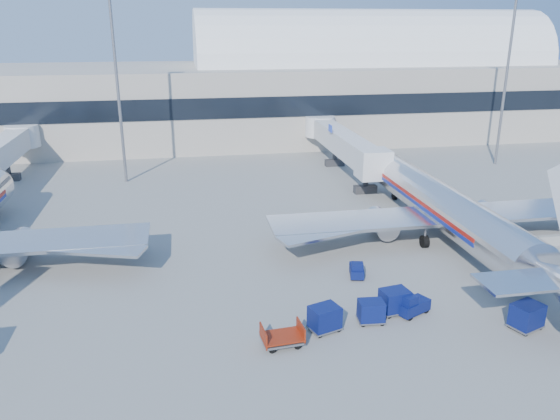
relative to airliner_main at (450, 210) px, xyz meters
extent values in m
plane|color=gray|center=(-10.00, -4.51, -2.93)|extent=(260.00, 260.00, 0.00)
cube|color=#B2AA9E|center=(-35.00, 51.49, 3.07)|extent=(170.00, 28.00, 12.00)
cube|color=black|center=(-35.00, 37.54, 4.07)|extent=(170.00, 0.40, 3.00)
cylinder|color=white|center=(10.00, 51.49, 9.07)|extent=(60.00, 18.00, 18.00)
cylinder|color=silver|center=(0.00, 1.49, -0.03)|extent=(3.80, 28.00, 3.80)
sphere|color=silver|center=(0.00, 15.49, -0.03)|extent=(3.72, 3.72, 3.72)
cube|color=#A3140C|center=(0.00, 2.49, 0.22)|extent=(3.85, 20.16, 0.32)
cube|color=navy|center=(0.00, 2.49, -0.15)|extent=(3.85, 20.16, 0.32)
cube|color=silver|center=(0.00, 0.49, -0.63)|extent=(32.00, 5.00, 0.28)
cylinder|color=#B7B7BC|center=(-5.50, 1.99, -1.58)|extent=(2.10, 3.80, 2.10)
cylinder|color=#B7B7BC|center=(5.50, 1.99, -1.58)|extent=(2.10, 3.80, 2.10)
cylinder|color=black|center=(0.00, 12.49, -2.48)|extent=(0.40, 0.90, 0.90)
cylinder|color=#B7B7BC|center=(-36.50, 1.99, -1.58)|extent=(2.10, 3.80, 2.10)
cube|color=silver|center=(-2.40, 25.49, 1.07)|extent=(2.70, 24.00, 2.70)
cube|color=silver|center=(-2.40, 13.29, 1.07)|extent=(3.40, 3.20, 3.20)
cylinder|color=silver|center=(-2.40, 36.99, 1.07)|extent=(4.40, 4.40, 3.00)
cube|color=#2D2D30|center=(-2.40, 15.49, -1.13)|extent=(0.50, 0.50, 3.00)
cube|color=#2D2D30|center=(-2.40, 15.49, -2.48)|extent=(2.60, 1.00, 0.90)
cube|color=#2D2D30|center=(-2.40, 28.49, -1.13)|extent=(0.50, 0.50, 3.00)
cube|color=#2D2D30|center=(-2.40, 28.49, -2.48)|extent=(2.60, 1.00, 0.90)
cube|color=navy|center=(-4.00, 25.49, 2.87)|extent=(0.12, 1.40, 0.90)
cylinder|color=silver|center=(-44.40, 36.99, 1.07)|extent=(4.40, 4.40, 3.00)
cube|color=#2D2D30|center=(-44.40, 28.49, -1.13)|extent=(0.50, 0.50, 3.00)
cube|color=#2D2D30|center=(-44.40, 28.49, -2.48)|extent=(2.60, 1.00, 0.90)
cylinder|color=slate|center=(-30.00, 25.49, 8.07)|extent=(0.36, 0.36, 22.00)
cylinder|color=slate|center=(20.00, 25.49, 8.07)|extent=(0.36, 0.36, 22.00)
cube|color=#9E9E96|center=(8.00, -2.51, -2.48)|extent=(3.00, 0.55, 0.90)
cube|color=#0A134C|center=(-8.31, -11.71, -2.36)|extent=(2.64, 2.09, 0.77)
cube|color=#0A134C|center=(-8.77, -11.94, -1.75)|extent=(1.28, 1.33, 0.72)
cylinder|color=black|center=(-7.78, -10.94, -2.64)|extent=(0.61, 0.45, 0.57)
cube|color=#0A134C|center=(0.46, -9.08, -2.33)|extent=(2.63, 2.68, 0.82)
cube|color=#0A134C|center=(0.08, -8.69, -1.68)|extent=(1.46, 1.46, 0.76)
cylinder|color=black|center=(1.41, -9.37, -2.62)|extent=(0.59, 0.61, 0.61)
cube|color=#0A134C|center=(-10.24, -5.51, -2.45)|extent=(1.44, 2.19, 0.66)
cube|color=#0A134C|center=(-10.34, -5.93, -1.92)|extent=(1.03, 0.97, 0.61)
cylinder|color=black|center=(-10.46, -4.73, -2.68)|extent=(0.30, 0.52, 0.49)
cube|color=#0A134C|center=(-9.48, -11.35, -1.98)|extent=(2.01, 1.68, 1.45)
cube|color=slate|center=(-9.48, -11.35, -2.71)|extent=(2.11, 1.74, 0.10)
cylinder|color=black|center=(-8.88, -10.69, -2.73)|extent=(0.42, 0.22, 0.40)
cube|color=#0A134C|center=(-11.45, -12.26, -2.07)|extent=(1.71, 1.38, 1.31)
cube|color=slate|center=(-11.45, -12.26, -2.73)|extent=(1.81, 1.43, 0.09)
cylinder|color=black|center=(-10.78, -11.81, -2.75)|extent=(0.37, 0.17, 0.36)
cube|color=#0A134C|center=(-14.69, -12.72, -1.97)|extent=(2.16, 1.91, 1.46)
cube|color=slate|center=(-14.69, -12.72, -2.71)|extent=(2.27, 1.99, 0.10)
cylinder|color=black|center=(-14.20, -11.97, -2.73)|extent=(0.43, 0.28, 0.40)
cube|color=#0A134C|center=(-1.97, -14.81, -1.95)|extent=(2.25, 2.00, 1.50)
cube|color=slate|center=(-1.97, -14.81, -2.70)|extent=(2.36, 2.09, 0.10)
cylinder|color=black|center=(-1.49, -14.03, -2.72)|extent=(0.44, 0.30, 0.41)
cube|color=slate|center=(-17.64, -13.91, -2.53)|extent=(2.60, 1.89, 0.13)
cube|color=maroon|center=(-17.64, -13.91, -2.31)|extent=(2.61, 1.95, 0.09)
cylinder|color=black|center=(-16.91, -13.22, -2.70)|extent=(0.46, 0.22, 0.45)
camera|label=1|loc=(-22.93, -42.14, 15.56)|focal=35.00mm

